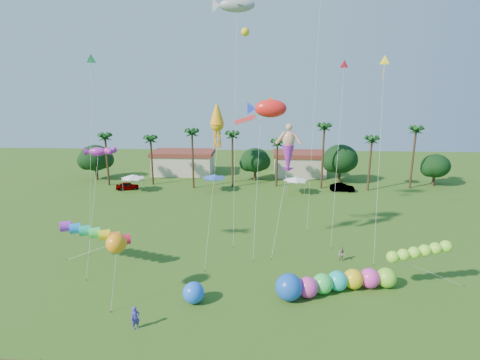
# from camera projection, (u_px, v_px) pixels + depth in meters

# --- Properties ---
(ground) EXTENTS (160.00, 160.00, 0.00)m
(ground) POSITION_uv_depth(u_px,v_px,m) (233.00, 322.00, 29.41)
(ground) COLOR #285116
(ground) RESTS_ON ground
(tree_line) EXTENTS (69.46, 8.91, 11.00)m
(tree_line) POSITION_uv_depth(u_px,v_px,m) (269.00, 160.00, 70.72)
(tree_line) COLOR #3A2819
(tree_line) RESTS_ON ground
(buildings_row) EXTENTS (35.00, 7.00, 4.00)m
(buildings_row) POSITION_uv_depth(u_px,v_px,m) (236.00, 165.00, 77.45)
(buildings_row) COLOR beige
(buildings_row) RESTS_ON ground
(tent_row) EXTENTS (31.00, 4.00, 0.60)m
(tent_row) POSITION_uv_depth(u_px,v_px,m) (214.00, 177.00, 64.19)
(tent_row) COLOR white
(tent_row) RESTS_ON ground
(car_a) EXTENTS (4.21, 2.51, 1.34)m
(car_a) POSITION_uv_depth(u_px,v_px,m) (127.00, 186.00, 66.37)
(car_a) COLOR #4C4C54
(car_a) RESTS_ON ground
(car_b) EXTENTS (4.32, 1.87, 1.38)m
(car_b) POSITION_uv_depth(u_px,v_px,m) (342.00, 187.00, 65.33)
(car_b) COLOR #4C4C54
(car_b) RESTS_ON ground
(spectator_a) EXTENTS (0.80, 0.76, 1.84)m
(spectator_a) POSITION_uv_depth(u_px,v_px,m) (135.00, 318.00, 28.41)
(spectator_a) COLOR #4432B0
(spectator_a) RESTS_ON ground
(spectator_b) EXTENTS (0.96, 0.92, 1.55)m
(spectator_b) POSITION_uv_depth(u_px,v_px,m) (342.00, 254.00, 39.38)
(spectator_b) COLOR gray
(spectator_b) RESTS_ON ground
(caterpillar_inflatable) EXTENTS (11.50, 5.00, 2.37)m
(caterpillar_inflatable) POSITION_uv_depth(u_px,v_px,m) (332.00, 283.00, 33.35)
(caterpillar_inflatable) COLOR #E13BA8
(caterpillar_inflatable) RESTS_ON ground
(blue_ball) EXTENTS (1.85, 1.85, 1.85)m
(blue_ball) POSITION_uv_depth(u_px,v_px,m) (194.00, 293.00, 31.85)
(blue_ball) COLOR #1C64FF
(blue_ball) RESTS_ON ground
(rainbow_tube) EXTENTS (9.16, 3.23, 3.85)m
(rainbow_tube) POSITION_uv_depth(u_px,v_px,m) (106.00, 239.00, 36.96)
(rainbow_tube) COLOR red
(rainbow_tube) RESTS_ON ground
(green_worm) EXTENTS (10.06, 3.25, 3.88)m
(green_worm) POSITION_uv_depth(u_px,v_px,m) (393.00, 257.00, 33.32)
(green_worm) COLOR #9AF837
(green_worm) RESTS_ON ground
(orange_ball_kite) EXTENTS (2.13, 2.98, 6.15)m
(orange_ball_kite) POSITION_uv_depth(u_px,v_px,m) (116.00, 243.00, 31.15)
(orange_ball_kite) COLOR orange
(orange_ball_kite) RESTS_ON ground
(merman_kite) EXTENTS (3.00, 4.80, 13.61)m
(merman_kite) POSITION_uv_depth(u_px,v_px,m) (288.00, 151.00, 40.76)
(merman_kite) COLOR tan
(merman_kite) RESTS_ON ground
(fish_kite) EXTENTS (5.32, 6.08, 16.73)m
(fish_kite) POSITION_uv_depth(u_px,v_px,m) (271.00, 109.00, 39.59)
(fish_kite) COLOR #FF1E1C
(fish_kite) RESTS_ON ground
(shark_kite) EXTENTS (5.66, 7.49, 27.65)m
(shark_kite) POSITION_uv_depth(u_px,v_px,m) (237.00, 5.00, 41.53)
(shark_kite) COLOR #9A9DA8
(shark_kite) RESTS_ON ground
(squid_kite) EXTENTS (2.04, 4.48, 16.31)m
(squid_kite) POSITION_uv_depth(u_px,v_px,m) (217.00, 125.00, 37.26)
(squid_kite) COLOR orange
(squid_kite) RESTS_ON ground
(lobster_kite) EXTENTS (3.46, 5.95, 12.27)m
(lobster_kite) POSITION_uv_depth(u_px,v_px,m) (98.00, 152.00, 37.23)
(lobster_kite) COLOR purple
(lobster_kite) RESTS_ON ground
(delta_kite_red) EXTENTS (1.87, 5.27, 20.86)m
(delta_kite_red) POSITION_uv_depth(u_px,v_px,m) (344.00, 69.00, 42.32)
(delta_kite_red) COLOR red
(delta_kite_red) RESTS_ON ground
(delta_kite_yellow) EXTENTS (1.29, 5.21, 21.04)m
(delta_kite_yellow) POSITION_uv_depth(u_px,v_px,m) (384.00, 65.00, 38.17)
(delta_kite_yellow) COLOR yellow
(delta_kite_yellow) RESTS_ON ground
(delta_kite_green) EXTENTS (1.03, 5.19, 21.35)m
(delta_kite_green) POSITION_uv_depth(u_px,v_px,m) (91.00, 63.00, 40.33)
(delta_kite_green) COLOR #33DB6E
(delta_kite_green) RESTS_ON ground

